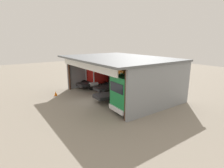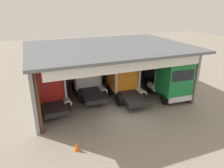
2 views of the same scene
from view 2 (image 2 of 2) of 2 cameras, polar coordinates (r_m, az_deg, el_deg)
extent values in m
plane|color=gray|center=(16.15, 3.96, -8.87)|extent=(80.00, 80.00, 0.00)
cube|color=gray|center=(22.86, -5.17, 6.32)|extent=(12.63, 0.24, 4.52)
cube|color=gray|center=(17.89, -20.80, 0.77)|extent=(0.24, 8.65, 4.52)
cube|color=gray|center=(21.78, 14.43, 4.99)|extent=(0.24, 8.65, 4.52)
cube|color=slate|center=(17.82, -0.89, 9.97)|extent=(13.23, 9.74, 0.20)
cylinder|color=#4C2D1E|center=(14.00, -19.24, -4.62)|extent=(0.24, 0.24, 4.52)
cylinder|color=#4C2D1E|center=(18.55, 21.16, 1.43)|extent=(0.24, 0.24, 4.52)
cube|color=white|center=(14.15, 5.13, 5.08)|extent=(11.36, 0.12, 0.90)
cube|color=red|center=(17.66, -16.71, 0.63)|extent=(2.44, 2.32, 2.76)
cube|color=black|center=(18.57, -17.36, 3.13)|extent=(1.99, 0.15, 0.83)
cube|color=silver|center=(19.27, -16.75, -2.40)|extent=(2.23, 0.26, 0.44)
cube|color=#232326|center=(16.74, -15.40, -5.79)|extent=(1.89, 3.00, 0.36)
cylinder|color=silver|center=(16.51, -19.58, -2.28)|extent=(0.18, 0.18, 2.66)
cylinder|color=silver|center=(16.74, -12.43, -1.19)|extent=(0.18, 0.18, 2.66)
cylinder|color=silver|center=(17.10, -12.13, -4.44)|extent=(0.61, 1.22, 0.56)
cylinder|color=black|center=(18.60, -19.49, -4.10)|extent=(0.35, 1.05, 1.04)
cylinder|color=black|center=(18.80, -13.32, -3.15)|extent=(0.35, 1.05, 1.04)
cylinder|color=black|center=(16.75, -18.80, -6.88)|extent=(0.35, 1.05, 1.04)
cylinder|color=black|center=(16.96, -11.94, -5.78)|extent=(0.35, 1.05, 1.04)
cube|color=white|center=(19.87, -7.09, 3.22)|extent=(2.48, 2.18, 2.47)
cube|color=black|center=(20.75, -7.79, 5.20)|extent=(2.05, 0.13, 0.74)
cube|color=silver|center=(21.33, -7.57, 0.65)|extent=(2.29, 0.24, 0.44)
cube|color=#232326|center=(18.42, -5.48, -2.53)|extent=(1.94, 3.86, 0.36)
cylinder|color=silver|center=(18.54, -9.56, 2.08)|extent=(0.18, 0.18, 3.17)
cylinder|color=silver|center=(18.98, -3.11, 2.81)|extent=(0.18, 0.18, 3.17)
cylinder|color=silver|center=(18.90, -2.53, -1.43)|extent=(0.60, 1.22, 0.56)
cylinder|color=black|center=(20.59, -10.02, -0.71)|extent=(0.34, 1.05, 1.04)
cylinder|color=black|center=(20.98, -4.35, -0.01)|extent=(0.34, 1.05, 1.04)
cylinder|color=black|center=(18.30, -8.67, -3.47)|extent=(0.34, 1.05, 1.04)
cylinder|color=black|center=(18.75, -2.34, -2.62)|extent=(0.34, 1.05, 1.04)
cube|color=orange|center=(19.12, 2.85, 3.18)|extent=(2.51, 2.59, 2.77)
cube|color=black|center=(20.10, 1.61, 5.54)|extent=(2.01, 0.18, 0.83)
cube|color=silver|center=(20.74, 1.53, 0.31)|extent=(2.26, 0.29, 0.44)
cube|color=#232326|center=(17.88, 5.07, -3.18)|extent=(1.99, 3.79, 0.36)
cylinder|color=silver|center=(17.62, 1.18, 0.84)|extent=(0.18, 0.18, 2.82)
cylinder|color=silver|center=(18.40, 7.46, 1.54)|extent=(0.18, 0.18, 2.82)
cylinder|color=silver|center=(18.50, 7.77, -2.04)|extent=(0.63, 1.23, 0.56)
cylinder|color=black|center=(19.80, -0.54, -1.19)|extent=(0.36, 1.11, 1.09)
cylinder|color=black|center=(20.47, 4.99, -0.51)|extent=(0.36, 1.11, 1.09)
cylinder|color=black|center=(17.61, 1.94, -4.16)|extent=(0.36, 1.11, 1.09)
cylinder|color=black|center=(18.36, 8.03, -3.27)|extent=(0.36, 1.11, 1.09)
cube|color=#197F3D|center=(18.63, 16.39, 1.79)|extent=(2.42, 2.38, 2.83)
cube|color=black|center=(17.60, 18.61, 2.12)|extent=(1.96, 0.17, 0.85)
cube|color=silver|center=(18.29, 17.94, -3.88)|extent=(2.19, 0.28, 0.44)
cube|color=#232326|center=(20.69, 12.94, -0.34)|extent=(1.93, 3.72, 0.36)
cylinder|color=silver|center=(20.30, 16.74, 2.23)|extent=(0.18, 0.18, 2.60)
cylinder|color=silver|center=(19.23, 11.63, 1.66)|extent=(0.18, 0.18, 2.60)
cylinder|color=silver|center=(19.91, 10.84, -0.66)|extent=(0.63, 1.23, 0.56)
cylinder|color=black|center=(19.45, 19.07, -3.00)|extent=(0.36, 1.02, 1.00)
cylinder|color=black|center=(18.36, 14.04, -3.87)|extent=(0.36, 1.02, 1.00)
cylinder|color=black|center=(21.27, 15.23, -0.48)|extent=(0.36, 1.02, 1.00)
cylinder|color=black|center=(20.28, 10.47, -1.14)|extent=(0.36, 1.02, 1.00)
cylinder|color=#B21E19|center=(23.37, 3.44, 2.02)|extent=(0.58, 0.58, 0.86)
cube|color=black|center=(21.92, -6.89, 0.78)|extent=(0.90, 0.60, 1.00)
cone|color=orange|center=(12.94, -9.47, -16.18)|extent=(0.36, 0.36, 0.56)
camera|label=1|loc=(23.31, 60.10, 7.35)|focal=28.59mm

